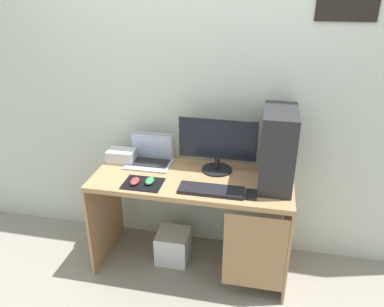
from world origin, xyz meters
name	(u,v)px	position (x,y,z in m)	size (l,w,h in m)	color
ground_plane	(192,262)	(0.00, 0.00, 0.00)	(8.00, 8.00, 0.00)	gray
wall_back	(202,85)	(0.00, 0.33, 1.30)	(4.00, 0.05, 2.60)	beige
desk	(194,198)	(0.02, -0.01, 0.58)	(1.37, 0.58, 0.74)	#A37A51
pc_tower	(278,148)	(0.55, 0.03, 0.99)	(0.21, 0.41, 0.51)	#232326
monitor	(218,145)	(0.15, 0.13, 0.94)	(0.54, 0.22, 0.39)	black
laptop	(150,158)	(-0.35, 0.15, 0.78)	(0.32, 0.23, 0.22)	#9EA3A8
projector	(122,156)	(-0.56, 0.14, 0.78)	(0.20, 0.14, 0.09)	#B7BCC6
keyboard	(211,190)	(0.16, -0.17, 0.75)	(0.42, 0.14, 0.02)	black
mousepad	(143,184)	(-0.30, -0.16, 0.74)	(0.26, 0.20, 0.01)	black
mouse_left	(150,181)	(-0.26, -0.15, 0.76)	(0.06, 0.10, 0.03)	#338C4C
mouse_right	(135,181)	(-0.35, -0.17, 0.76)	(0.06, 0.10, 0.03)	#B23333
cell_phone	(251,194)	(0.41, -0.15, 0.74)	(0.07, 0.13, 0.01)	black
subwoofer	(173,246)	(-0.15, 0.01, 0.12)	(0.24, 0.24, 0.24)	silver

